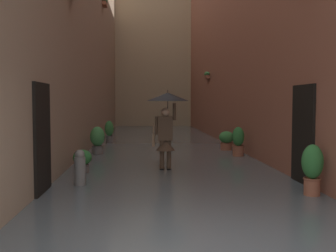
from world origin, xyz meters
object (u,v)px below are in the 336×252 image
Objects in this scene: potted_plant_far_right at (97,140)px; mooring_bollard at (80,169)px; potted_plant_mid_right at (109,131)px; potted_plant_near_right at (82,161)px; potted_plant_mid_left at (312,169)px; potted_plant_near_left at (238,142)px; person_wading at (167,113)px; potted_plant_far_left at (226,141)px.

mooring_bollard is at bearing 92.27° from potted_plant_far_right.
potted_plant_near_right is at bearing 89.64° from potted_plant_mid_right.
potted_plant_near_right is 5.42m from potted_plant_mid_left.
potted_plant_mid_left reaches higher than potted_plant_near_left.
potted_plant_near_left reaches higher than mooring_bollard.
potted_plant_near_right is 0.64× the size of potted_plant_mid_right.
person_wading is 3.59m from potted_plant_near_left.
person_wading reaches higher than potted_plant_mid_right.
potted_plant_mid_right reaches higher than potted_plant_far_left.
potted_plant_far_left is at bearing -136.48° from potted_plant_near_right.
person_wading is 2.44m from potted_plant_near_right.
potted_plant_mid_right is at bearing -73.52° from person_wading.
potted_plant_mid_left is at bearing 90.92° from potted_plant_near_left.
potted_plant_mid_right is at bearing -65.28° from potted_plant_mid_left.
potted_plant_near_right is at bearing 30.72° from potted_plant_near_left.
potted_plant_near_right is at bearing -83.35° from mooring_bollard.
potted_plant_far_left is 7.04m from potted_plant_mid_left.
person_wading is 2.10× the size of potted_plant_near_left.
potted_plant_far_left is at bearing -88.31° from potted_plant_near_left.
potted_plant_mid_left is (-0.09, 5.45, 0.05)m from potted_plant_near_left.
potted_plant_near_left is 6.12m from mooring_bollard.
potted_plant_near_right is 6.27m from potted_plant_far_left.
mooring_bollard is at bearing 96.65° from potted_plant_near_right.
potted_plant_mid_left reaches higher than potted_plant_near_right.
potted_plant_far_right is 5.02m from mooring_bollard.
potted_plant_mid_right is at bearing -33.95° from potted_plant_far_left.
potted_plant_far_left is (-2.42, -3.99, -1.12)m from person_wading.
person_wading reaches higher than mooring_bollard.
potted_plant_far_right is 7.80m from potted_plant_mid_left.
potted_plant_near_right is at bearing -30.14° from potted_plant_mid_left.
potted_plant_far_left is at bearing -126.86° from mooring_bollard.
potted_plant_near_left reaches higher than potted_plant_near_right.
potted_plant_near_left is at bearing -135.86° from person_wading.
mooring_bollard is (-0.20, 5.01, -0.14)m from potted_plant_far_right.
person_wading is 3.32× the size of potted_plant_near_right.
potted_plant_mid_left reaches higher than potted_plant_mid_right.
potted_plant_far_left is 0.73× the size of potted_plant_mid_left.
potted_plant_near_right is 0.65× the size of potted_plant_far_right.
potted_plant_near_left reaches higher than potted_plant_mid_right.
mooring_bollard is at bearing -15.00° from potted_plant_mid_left.
potted_plant_near_left is 0.98× the size of potted_plant_mid_left.
potted_plant_near_left is 5.45m from potted_plant_mid_left.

